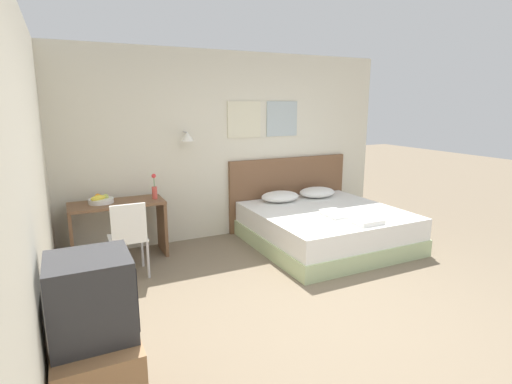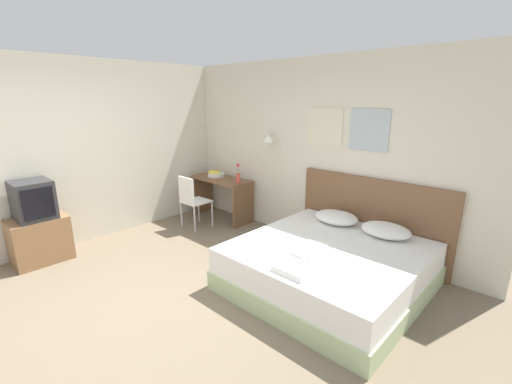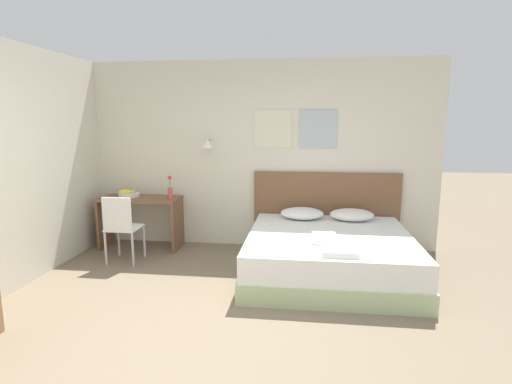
{
  "view_description": "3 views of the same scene",
  "coord_description": "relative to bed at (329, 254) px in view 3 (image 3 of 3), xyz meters",
  "views": [
    {
      "loc": [
        -2.07,
        -2.64,
        1.93
      ],
      "look_at": [
        -0.07,
        1.45,
        0.92
      ],
      "focal_mm": 28.0,
      "sensor_mm": 36.0,
      "label": 1
    },
    {
      "loc": [
        2.91,
        -1.43,
        2.09
      ],
      "look_at": [
        -0.18,
        1.88,
        0.84
      ],
      "focal_mm": 24.0,
      "sensor_mm": 36.0,
      "label": 2
    },
    {
      "loc": [
        0.82,
        -2.92,
        1.81
      ],
      "look_at": [
        0.28,
        1.4,
        1.04
      ],
      "focal_mm": 28.0,
      "sensor_mm": 36.0,
      "label": 3
    }
  ],
  "objects": [
    {
      "name": "desk",
      "position": [
        -2.64,
        0.73,
        0.26
      ],
      "size": [
        1.13,
        0.51,
        0.74
      ],
      "color": "brown",
      "rests_on": "ground_plane"
    },
    {
      "name": "pillow_left",
      "position": [
        -0.33,
        0.7,
        0.33
      ],
      "size": [
        0.58,
        0.44,
        0.15
      ],
      "color": "white",
      "rests_on": "bed"
    },
    {
      "name": "wall_back",
      "position": [
        -1.11,
        1.06,
        1.08
      ],
      "size": [
        5.32,
        0.31,
        2.65
      ],
      "color": "beige",
      "rests_on": "ground_plane"
    },
    {
      "name": "fruit_bowl",
      "position": [
        -2.82,
        0.77,
        0.53
      ],
      "size": [
        0.3,
        0.3,
        0.11
      ],
      "color": "silver",
      "rests_on": "desk"
    },
    {
      "name": "bed",
      "position": [
        0.0,
        0.0,
        0.0
      ],
      "size": [
        1.92,
        1.95,
        0.5
      ],
      "color": "#B2C693",
      "rests_on": "ground_plane"
    },
    {
      "name": "desk_chair",
      "position": [
        -2.62,
        0.06,
        0.27
      ],
      "size": [
        0.4,
        0.4,
        0.88
      ],
      "color": "white",
      "rests_on": "ground_plane"
    },
    {
      "name": "flower_vase",
      "position": [
        -2.18,
        0.7,
        0.61
      ],
      "size": [
        0.07,
        0.07,
        0.33
      ],
      "color": "#D14C42",
      "rests_on": "desk"
    },
    {
      "name": "folded_towel_near_foot",
      "position": [
        -0.08,
        -0.29,
        0.28
      ],
      "size": [
        0.26,
        0.35,
        0.06
      ],
      "color": "white",
      "rests_on": "bed"
    },
    {
      "name": "pillow_right",
      "position": [
        0.33,
        0.7,
        0.33
      ],
      "size": [
        0.58,
        0.44,
        0.15
      ],
      "color": "white",
      "rests_on": "bed"
    },
    {
      "name": "folded_towel_mid_bed",
      "position": [
        0.06,
        -0.74,
        0.28
      ],
      "size": [
        0.35,
        0.27,
        0.06
      ],
      "color": "white",
      "rests_on": "bed"
    },
    {
      "name": "ground_plane",
      "position": [
        -1.11,
        -1.69,
        -0.25
      ],
      "size": [
        24.0,
        24.0,
        0.0
      ],
      "primitive_type": "plane",
      "color": "#756651"
    },
    {
      "name": "headboard",
      "position": [
        0.0,
        1.01,
        0.3
      ],
      "size": [
        2.04,
        0.06,
        1.1
      ],
      "color": "brown",
      "rests_on": "ground_plane"
    }
  ]
}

